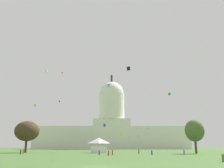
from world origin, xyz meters
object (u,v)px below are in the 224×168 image
kite_turquoise_mid (110,114)px  kite_yellow_low (121,134)px  person_red_back_left (23,152)px  person_navy_near_tree_west (21,152)px  event_tent (99,145)px  kite_pink_low (139,136)px  person_maroon_lawn_far_right (112,152)px  kite_blue_low (105,125)px  kite_lime_mid (35,105)px  kite_black_mid_b (59,101)px  person_olive_mid_left (223,158)px  person_navy_front_left (99,153)px  person_navy_back_right (152,153)px  kite_white_high (46,71)px  person_olive_edge_east (139,151)px  kite_magenta_low (149,129)px  kite_black_mid (128,68)px  kite_green_mid (169,94)px  kite_violet_low (130,138)px  kite_cyan_mid (109,86)px  tree_east_mid (195,131)px  person_grey_near_tent (184,152)px  kite_red_high (62,73)px  capitol_building (112,127)px  person_red_back_center (108,153)px  kite_gold_mid (104,118)px  tree_west_far (27,131)px

kite_turquoise_mid → kite_yellow_low: kite_turquoise_mid is taller
person_red_back_left → person_navy_near_tree_west: bearing=-31.6°
event_tent → kite_pink_low: bearing=69.6°
person_maroon_lawn_far_right → kite_blue_low: (-2.88, 38.05, 11.12)m
kite_lime_mid → kite_black_mid_b: 22.09m
person_olive_mid_left → kite_black_mid_b: 127.38m
person_navy_near_tree_west → person_navy_front_left: 26.30m
person_navy_front_left → event_tent: bearing=175.2°
person_navy_back_right → person_olive_mid_left: bearing=8.7°
kite_white_high → person_olive_edge_east: bearing=-31.8°
kite_pink_low → kite_magenta_low: kite_magenta_low is taller
event_tent → kite_black_mid: kite_black_mid is taller
kite_green_mid → kite_white_high: 61.00m
person_olive_edge_east → kite_violet_low: kite_violet_low is taller
kite_cyan_mid → kite_lime_mid: size_ratio=1.01×
person_olive_edge_east → kite_magenta_low: bearing=46.5°
tree_east_mid → person_grey_near_tent: (-7.48, -10.53, -7.17)m
kite_pink_low → kite_magenta_low: bearing=-79.6°
kite_red_high → kite_black_mid: bearing=-90.3°
kite_black_mid → kite_lime_mid: bearing=-178.4°
person_grey_near_tent → kite_white_high: size_ratio=0.58×
kite_turquoise_mid → capitol_building: bearing=-147.9°
person_red_back_center → person_red_back_left: person_red_back_left is taller
person_olive_edge_east → person_red_back_center: 19.07m
kite_red_high → kite_lime_mid: size_ratio=1.42×
kite_cyan_mid → kite_white_high: bearing=84.4°
person_grey_near_tent → kite_violet_low: size_ratio=0.42×
person_olive_edge_east → kite_magenta_low: 104.66m
person_maroon_lawn_far_right → person_olive_mid_left: 38.57m
kite_green_mid → kite_magenta_low: size_ratio=0.29×
person_olive_mid_left → person_navy_back_right: (-6.08, 34.80, 0.02)m
kite_blue_low → kite_gold_mid: kite_gold_mid is taller
person_grey_near_tent → kite_violet_low: (-9.22, 83.98, 7.10)m
person_olive_edge_east → tree_west_far: bearing=128.0°
person_red_back_left → person_red_back_center: bearing=12.5°
person_red_back_left → kite_violet_low: bearing=104.1°
kite_cyan_mid → kite_black_mid_b: bearing=28.3°
kite_blue_low → person_navy_front_left: bearing=93.3°
person_grey_near_tent → tree_west_far: bearing=118.2°
kite_magenta_low → kite_blue_low: kite_magenta_low is taller
kite_white_high → kite_black_mid: bearing=-57.7°
person_olive_mid_left → kite_white_high: bearing=-153.5°
kite_red_high → kite_gold_mid: bearing=-12.2°
kite_black_mid → kite_turquoise_mid: (-3.18, 121.20, 3.41)m
kite_yellow_low → kite_violet_low: (6.93, 22.36, -1.11)m
tree_east_mid → person_navy_back_right: size_ratio=7.89×
capitol_building → person_navy_back_right: (10.05, -138.61, -17.82)m
person_olive_edge_east → kite_yellow_low: size_ratio=0.49×
kite_pink_low → kite_violet_low: kite_pink_low is taller
kite_black_mid_b → kite_black_mid: bearing=-79.8°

